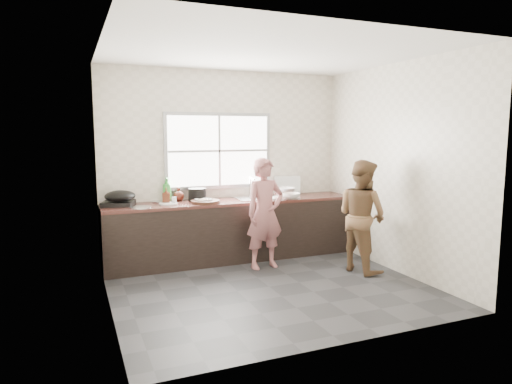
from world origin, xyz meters
name	(u,v)px	position (x,y,z in m)	size (l,w,h in m)	color
floor	(269,287)	(0.00, 0.00, -0.01)	(3.60, 3.20, 0.01)	#2B2B2E
ceiling	(270,52)	(0.00, 0.00, 2.71)	(3.60, 3.20, 0.01)	silver
wall_back	(225,164)	(0.00, 1.60, 1.35)	(3.60, 0.01, 2.70)	beige
wall_left	(105,180)	(-1.80, 0.00, 1.35)	(0.01, 3.20, 2.70)	silver
wall_right	(396,169)	(1.80, 0.00, 1.35)	(0.01, 3.20, 2.70)	beige
wall_front	(348,190)	(0.00, -1.60, 1.35)	(3.60, 0.01, 2.70)	beige
cabinet	(233,231)	(0.00, 1.29, 0.41)	(3.60, 0.62, 0.82)	black
countertop	(232,201)	(0.00, 1.29, 0.84)	(3.60, 0.64, 0.04)	#3D1E19
sink	(255,198)	(0.35, 1.29, 0.86)	(0.55, 0.45, 0.02)	silver
faucet	(250,187)	(0.35, 1.49, 1.01)	(0.02, 0.02, 0.30)	silver
window_frame	(219,151)	(-0.10, 1.59, 1.55)	(1.60, 0.05, 1.10)	#9EA0A5
window_glazing	(219,151)	(-0.10, 1.57, 1.55)	(1.50, 0.01, 1.00)	white
woman	(265,217)	(0.27, 0.74, 0.69)	(0.51, 0.33, 1.39)	#A36261
person_side	(362,216)	(1.39, 0.13, 0.73)	(0.71, 0.56, 1.47)	brown
cutting_board	(205,202)	(-0.43, 1.18, 0.88)	(0.39, 0.39, 0.04)	#321D13
cleaver	(204,199)	(-0.42, 1.25, 0.90)	(0.19, 0.10, 0.01)	silver
bowl_mince	(204,201)	(-0.45, 1.19, 0.89)	(0.23, 0.23, 0.06)	silver
bowl_crabs	(291,197)	(0.82, 1.08, 0.89)	(0.22, 0.22, 0.07)	silver
bowl_held	(278,198)	(0.61, 1.08, 0.89)	(0.18, 0.18, 0.06)	white
black_pot	(197,195)	(-0.48, 1.41, 0.95)	(0.25, 0.25, 0.18)	black
plate_food	(168,204)	(-0.92, 1.25, 0.87)	(0.25, 0.25, 0.02)	silver
bottle_green	(167,189)	(-0.88, 1.52, 1.03)	(0.13, 0.13, 0.34)	green
bottle_brown_tall	(166,196)	(-0.93, 1.34, 0.96)	(0.09, 0.09, 0.20)	#502414
bottle_brown_short	(179,195)	(-0.72, 1.52, 0.95)	(0.14, 0.14, 0.18)	#441911
glass_jar	(174,200)	(-0.84, 1.26, 0.91)	(0.07, 0.07, 0.10)	silver
burner	(118,203)	(-1.55, 1.41, 0.89)	(0.39, 0.39, 0.06)	black
wok	(120,196)	(-1.53, 1.34, 0.99)	(0.39, 0.39, 0.15)	black
dish_rack	(286,185)	(0.96, 1.52, 1.01)	(0.40, 0.28, 0.30)	silver
pot_lid_left	(141,207)	(-1.30, 1.12, 0.87)	(0.28, 0.28, 0.01)	#B3B7BA
pot_lid_right	(161,201)	(-0.97, 1.52, 0.87)	(0.27, 0.27, 0.01)	#B7B9BE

